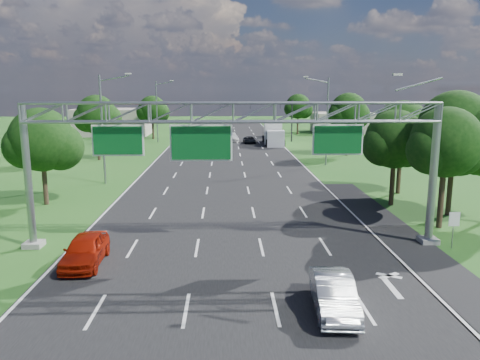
{
  "coord_description": "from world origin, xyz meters",
  "views": [
    {
      "loc": [
        -0.18,
        -13.46,
        8.73
      ],
      "look_at": [
        0.63,
        12.3,
        3.71
      ],
      "focal_mm": 35.0,
      "sensor_mm": 36.0,
      "label": 1
    }
  ],
  "objects_px": {
    "silver_sedan": "(334,294)",
    "box_truck": "(273,133)",
    "regulatory_sign": "(454,222)",
    "red_coupe": "(85,250)",
    "traffic_signal": "(271,111)",
    "sign_gantry": "(235,124)"
  },
  "relations": [
    {
      "from": "regulatory_sign",
      "to": "silver_sedan",
      "type": "height_order",
      "value": "regulatory_sign"
    },
    {
      "from": "red_coupe",
      "to": "box_truck",
      "type": "xyz_separation_m",
      "value": [
        14.82,
        52.35,
        0.96
      ]
    },
    {
      "from": "sign_gantry",
      "to": "regulatory_sign",
      "type": "distance_m",
      "value": 13.25
    },
    {
      "from": "traffic_signal",
      "to": "silver_sedan",
      "type": "height_order",
      "value": "traffic_signal"
    },
    {
      "from": "traffic_signal",
      "to": "red_coupe",
      "type": "bearing_deg",
      "value": -104.82
    },
    {
      "from": "sign_gantry",
      "to": "traffic_signal",
      "type": "height_order",
      "value": "sign_gantry"
    },
    {
      "from": "traffic_signal",
      "to": "silver_sedan",
      "type": "relative_size",
      "value": 2.78
    },
    {
      "from": "sign_gantry",
      "to": "traffic_signal",
      "type": "distance_m",
      "value": 53.51
    },
    {
      "from": "sign_gantry",
      "to": "regulatory_sign",
      "type": "relative_size",
      "value": 11.19
    },
    {
      "from": "silver_sedan",
      "to": "regulatory_sign",
      "type": "bearing_deg",
      "value": 44.95
    },
    {
      "from": "traffic_signal",
      "to": "red_coupe",
      "type": "relative_size",
      "value": 2.71
    },
    {
      "from": "sign_gantry",
      "to": "traffic_signal",
      "type": "bearing_deg",
      "value": 82.32
    },
    {
      "from": "sign_gantry",
      "to": "red_coupe",
      "type": "distance_m",
      "value": 10.16
    },
    {
      "from": "silver_sedan",
      "to": "box_truck",
      "type": "bearing_deg",
      "value": 90.63
    },
    {
      "from": "regulatory_sign",
      "to": "box_truck",
      "type": "xyz_separation_m",
      "value": [
        -4.86,
        50.57,
        0.21
      ]
    },
    {
      "from": "red_coupe",
      "to": "silver_sedan",
      "type": "height_order",
      "value": "red_coupe"
    },
    {
      "from": "red_coupe",
      "to": "box_truck",
      "type": "height_order",
      "value": "box_truck"
    },
    {
      "from": "red_coupe",
      "to": "box_truck",
      "type": "distance_m",
      "value": 54.42
    },
    {
      "from": "traffic_signal",
      "to": "box_truck",
      "type": "relative_size",
      "value": 1.27
    },
    {
      "from": "silver_sedan",
      "to": "box_truck",
      "type": "relative_size",
      "value": 0.46
    },
    {
      "from": "red_coupe",
      "to": "silver_sedan",
      "type": "bearing_deg",
      "value": -27.15
    },
    {
      "from": "red_coupe",
      "to": "sign_gantry",
      "type": "bearing_deg",
      "value": 18.47
    }
  ]
}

